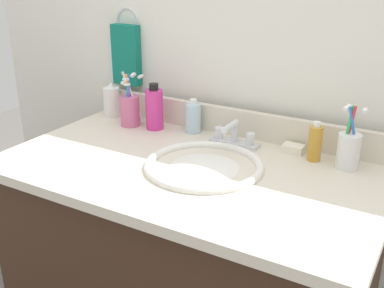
% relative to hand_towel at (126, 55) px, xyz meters
% --- Properties ---
extents(vanity_cabinet, '(1.06, 0.57, 0.76)m').
position_rel_hand_towel_xyz_m(vanity_cabinet, '(0.45, -0.32, -0.63)').
color(vanity_cabinet, '#382316').
rests_on(vanity_cabinet, ground_plane).
extents(countertop, '(1.10, 0.62, 0.03)m').
position_rel_hand_towel_xyz_m(countertop, '(0.45, -0.32, -0.23)').
color(countertop, beige).
rests_on(countertop, vanity_cabinet).
extents(backsplash, '(1.10, 0.02, 0.09)m').
position_rel_hand_towel_xyz_m(backsplash, '(0.45, -0.02, -0.17)').
color(backsplash, beige).
rests_on(backsplash, countertop).
extents(back_wall, '(2.20, 0.04, 1.30)m').
position_rel_hand_towel_xyz_m(back_wall, '(0.45, 0.04, -0.36)').
color(back_wall, white).
rests_on(back_wall, ground_plane).
extents(towel_ring, '(0.10, 0.01, 0.10)m').
position_rel_hand_towel_xyz_m(towel_ring, '(0.00, 0.02, 0.12)').
color(towel_ring, silver).
extents(hand_towel, '(0.11, 0.04, 0.22)m').
position_rel_hand_towel_xyz_m(hand_towel, '(0.00, 0.00, 0.00)').
color(hand_towel, '#147260').
extents(sink_basin, '(0.34, 0.34, 0.11)m').
position_rel_hand_towel_xyz_m(sink_basin, '(0.49, -0.30, -0.25)').
color(sink_basin, white).
rests_on(sink_basin, countertop).
extents(faucet, '(0.16, 0.10, 0.08)m').
position_rel_hand_towel_xyz_m(faucet, '(0.49, -0.11, -0.19)').
color(faucet, silver).
rests_on(faucet, countertop).
extents(bottle_soap_pink, '(0.06, 0.06, 0.16)m').
position_rel_hand_towel_xyz_m(bottle_soap_pink, '(0.19, -0.11, -0.15)').
color(bottle_soap_pink, '#D8338C').
rests_on(bottle_soap_pink, countertop).
extents(bottle_gel_clear, '(0.05, 0.05, 0.12)m').
position_rel_hand_towel_xyz_m(bottle_gel_clear, '(0.32, -0.07, -0.17)').
color(bottle_gel_clear, silver).
rests_on(bottle_gel_clear, countertop).
extents(bottle_oil_amber, '(0.04, 0.04, 0.12)m').
position_rel_hand_towel_xyz_m(bottle_oil_amber, '(0.75, -0.10, -0.17)').
color(bottle_oil_amber, gold).
rests_on(bottle_oil_amber, countertop).
extents(bottle_lotion_white, '(0.06, 0.06, 0.13)m').
position_rel_hand_towel_xyz_m(bottle_lotion_white, '(-0.02, -0.07, -0.16)').
color(bottle_lotion_white, white).
rests_on(bottle_lotion_white, countertop).
extents(cup_white_ceramic, '(0.06, 0.06, 0.19)m').
position_rel_hand_towel_xyz_m(cup_white_ceramic, '(0.85, -0.11, -0.16)').
color(cup_white_ceramic, white).
rests_on(cup_white_ceramic, countertop).
extents(cup_pink, '(0.08, 0.09, 0.19)m').
position_rel_hand_towel_xyz_m(cup_pink, '(0.10, -0.12, -0.16)').
color(cup_pink, '#D16693').
rests_on(cup_pink, countertop).
extents(soap_bar, '(0.06, 0.04, 0.02)m').
position_rel_hand_towel_xyz_m(soap_bar, '(0.68, -0.07, -0.21)').
color(soap_bar, white).
rests_on(soap_bar, countertop).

